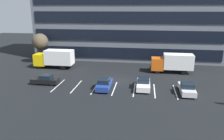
# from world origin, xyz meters

# --- Properties ---
(ground_plane) EXTENTS (120.00, 120.00, 0.00)m
(ground_plane) POSITION_xyz_m (0.00, 0.00, 0.00)
(ground_plane) COLOR black
(office_building) EXTENTS (39.73, 11.86, 21.60)m
(office_building) POSITION_xyz_m (0.00, 17.95, 10.80)
(office_building) COLOR slate
(office_building) RESTS_ON ground_plane
(lot_markings) EXTENTS (16.94, 5.40, 0.01)m
(lot_markings) POSITION_xyz_m (0.00, -3.33, 0.00)
(lot_markings) COLOR silver
(lot_markings) RESTS_ON ground_plane
(box_truck_orange) EXTENTS (7.19, 2.38, 3.33)m
(box_truck_orange) POSITION_xyz_m (8.95, 6.01, 1.88)
(box_truck_orange) COLOR #D85914
(box_truck_orange) RESTS_ON ground_plane
(box_truck_yellow) EXTENTS (7.44, 2.46, 3.45)m
(box_truck_yellow) POSITION_xyz_m (-12.67, 5.94, 1.94)
(box_truck_yellow) COLOR yellow
(box_truck_yellow) RESTS_ON ground_plane
(sedan_white) EXTENTS (1.82, 4.35, 1.56)m
(sedan_white) POSITION_xyz_m (4.05, -2.81, 0.74)
(sedan_white) COLOR white
(sedan_white) RESTS_ON ground_plane
(sedan_black) EXTENTS (4.05, 1.69, 1.45)m
(sedan_black) POSITION_xyz_m (-10.47, -2.96, 0.68)
(sedan_black) COLOR black
(sedan_black) RESTS_ON ground_plane
(sedan_navy) EXTENTS (1.79, 4.28, 1.53)m
(sedan_navy) POSITION_xyz_m (-1.37, -3.66, 0.72)
(sedan_navy) COLOR navy
(sedan_navy) RESTS_ON ground_plane
(sedan_silver) EXTENTS (1.79, 4.27, 1.53)m
(sedan_silver) POSITION_xyz_m (9.78, -3.75, 0.72)
(sedan_silver) COLOR silver
(sedan_silver) RESTS_ON ground_plane
(bare_tree) EXTENTS (3.24, 3.24, 6.07)m
(bare_tree) POSITION_xyz_m (-17.00, 9.32, 4.43)
(bare_tree) COLOR #473323
(bare_tree) RESTS_ON ground_plane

